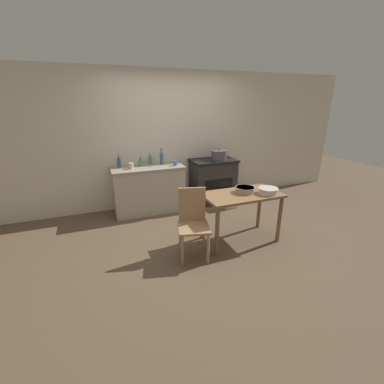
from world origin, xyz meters
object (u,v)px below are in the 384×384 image
stove (213,181)px  bottle_left (150,160)px  chair (193,221)px  cup_center (131,166)px  bottle_mid_left (119,163)px  mixing_bowl_large (245,189)px  bottle_center_left (162,158)px  stock_pot (219,155)px  bottle_far_left (141,162)px  cup_center_right (175,163)px  work_table (242,202)px  mixing_bowl_small (268,190)px  flour_sack (230,198)px

stove → bottle_left: (-1.24, 0.17, 0.50)m
chair → cup_center: cup_center is taller
chair → bottle_mid_left: bearing=125.6°
stove → bottle_mid_left: (-1.81, 0.12, 0.50)m
mixing_bowl_large → bottle_center_left: (-0.79, 1.63, 0.19)m
stock_pot → bottle_far_left: size_ratio=1.82×
mixing_bowl_large → cup_center_right: size_ratio=3.21×
work_table → bottle_left: bearing=117.4°
mixing_bowl_large → cup_center_right: 1.57m
stock_pot → bottle_left: 1.35m
bottle_far_left → cup_center_right: bearing=-16.7°
bottle_center_left → mixing_bowl_small: bearing=-58.9°
work_table → cup_center_right: 1.60m
stove → cup_center_right: bearing=-172.1°
bottle_far_left → cup_center_right: 0.63m
bottle_far_left → bottle_left: size_ratio=0.88×
stove → bottle_mid_left: 1.89m
mixing_bowl_large → mixing_bowl_small: size_ratio=0.99×
stove → work_table: size_ratio=0.80×
mixing_bowl_small → cup_center: 2.36m
stove → bottle_center_left: size_ratio=2.99×
stove → chair: size_ratio=0.97×
stove → flour_sack: 0.54m
flour_sack → bottle_left: 1.72m
mixing_bowl_small → bottle_far_left: size_ratio=1.62×
bottle_mid_left → bottle_center_left: size_ratio=0.74×
chair → stock_pot: (1.20, 1.64, 0.49)m
mixing_bowl_large → mixing_bowl_small: bearing=-29.1°
work_table → stock_pot: stock_pot is taller
chair → mixing_bowl_small: 1.18m
stove → flour_sack: (0.18, -0.44, -0.26)m
chair → cup_center_right: (0.27, 1.59, 0.42)m
chair → bottle_center_left: bearing=102.4°
stock_pot → bottle_mid_left: size_ratio=1.43×
stove → mixing_bowl_small: bearing=-88.9°
bottle_left → mixing_bowl_small: bearing=-56.2°
work_table → bottle_center_left: size_ratio=3.71×
flour_sack → bottle_far_left: bearing=162.8°
flour_sack → mixing_bowl_small: bearing=-96.4°
mixing_bowl_large → flour_sack: bearing=69.3°
stock_pot → cup_center: 1.73m
cup_center → stove: bearing=2.3°
bottle_left → bottle_center_left: bottle_center_left is taller
stove → stock_pot: size_ratio=2.83×
mixing_bowl_small → stove: bearing=91.1°
work_table → flour_sack: work_table is taller
mixing_bowl_small → bottle_center_left: 2.09m
work_table → mixing_bowl_large: mixing_bowl_large is taller
stove → bottle_left: 1.34m
chair → bottle_mid_left: (-0.71, 1.83, 0.46)m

